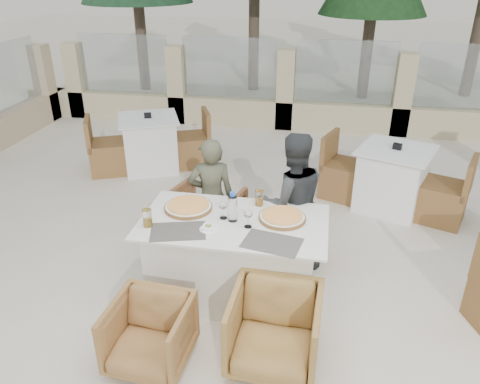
% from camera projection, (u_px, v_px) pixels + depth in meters
% --- Properties ---
extents(ground, '(80.00, 80.00, 0.00)m').
position_uv_depth(ground, '(233.00, 290.00, 4.37)').
color(ground, beige).
rests_on(ground, ground).
extents(sand_patch, '(30.00, 16.00, 0.01)m').
position_uv_depth(sand_patch, '(309.00, 46.00, 16.69)').
color(sand_patch, beige).
rests_on(sand_patch, ground).
extents(perimeter_wall_far, '(10.00, 0.34, 1.60)m').
position_uv_depth(perimeter_wall_far, '(286.00, 84.00, 8.24)').
color(perimeter_wall_far, beige).
rests_on(perimeter_wall_far, ground).
extents(dining_table, '(1.60, 0.90, 0.77)m').
position_uv_depth(dining_table, '(234.00, 258.00, 4.16)').
color(dining_table, silver).
rests_on(dining_table, ground).
extents(placemat_near_left, '(0.51, 0.41, 0.00)m').
position_uv_depth(placemat_near_left, '(178.00, 231.00, 3.84)').
color(placemat_near_left, '#524E46').
rests_on(placemat_near_left, dining_table).
extents(placemat_near_right, '(0.50, 0.38, 0.00)m').
position_uv_depth(placemat_near_right, '(272.00, 243.00, 3.68)').
color(placemat_near_right, '#59534C').
rests_on(placemat_near_right, dining_table).
extents(pizza_left, '(0.48, 0.48, 0.06)m').
position_uv_depth(pizza_left, '(188.00, 206.00, 4.18)').
color(pizza_left, orange).
rests_on(pizza_left, dining_table).
extents(pizza_right, '(0.43, 0.43, 0.05)m').
position_uv_depth(pizza_right, '(282.00, 217.00, 4.01)').
color(pizza_right, orange).
rests_on(pizza_right, dining_table).
extents(water_bottle, '(0.10, 0.10, 0.27)m').
position_uv_depth(water_bottle, '(233.00, 207.00, 3.94)').
color(water_bottle, '#B3D9EC').
rests_on(water_bottle, dining_table).
extents(wine_glass_centre, '(0.08, 0.08, 0.18)m').
position_uv_depth(wine_glass_centre, '(223.00, 209.00, 3.99)').
color(wine_glass_centre, silver).
rests_on(wine_glass_centre, dining_table).
extents(wine_glass_near, '(0.10, 0.10, 0.18)m').
position_uv_depth(wine_glass_near, '(248.00, 217.00, 3.86)').
color(wine_glass_near, silver).
rests_on(wine_glass_near, dining_table).
extents(beer_glass_left, '(0.10, 0.10, 0.15)m').
position_uv_depth(beer_glass_left, '(147.00, 218.00, 3.89)').
color(beer_glass_left, '#C18E1B').
rests_on(beer_glass_left, dining_table).
extents(beer_glass_right, '(0.08, 0.08, 0.15)m').
position_uv_depth(beer_glass_right, '(259.00, 198.00, 4.22)').
color(beer_glass_right, orange).
rests_on(beer_glass_right, dining_table).
extents(olive_dish, '(0.13, 0.13, 0.04)m').
position_uv_depth(olive_dish, '(208.00, 227.00, 3.86)').
color(olive_dish, white).
rests_on(olive_dish, dining_table).
extents(armchair_far_left, '(0.88, 0.89, 0.65)m').
position_uv_depth(armchair_far_left, '(204.00, 219.00, 4.91)').
color(armchair_far_left, brown).
rests_on(armchair_far_left, ground).
extents(armchair_far_right, '(0.72, 0.73, 0.53)m').
position_uv_depth(armchair_far_right, '(288.00, 236.00, 4.72)').
color(armchair_far_right, brown).
rests_on(armchair_far_right, ground).
extents(armchair_near_left, '(0.61, 0.63, 0.54)m').
position_uv_depth(armchair_near_left, '(150.00, 334.00, 3.48)').
color(armchair_near_left, olive).
rests_on(armchair_near_left, ground).
extents(armchair_near_right, '(0.68, 0.70, 0.61)m').
position_uv_depth(armchair_near_right, '(274.00, 330.00, 3.47)').
color(armchair_near_right, olive).
rests_on(armchair_near_right, ground).
extents(diner_left, '(0.52, 0.41, 1.26)m').
position_uv_depth(diner_left, '(211.00, 198.00, 4.69)').
color(diner_left, '#4C4D38').
rests_on(diner_left, ground).
extents(diner_right, '(0.82, 0.72, 1.40)m').
position_uv_depth(diner_right, '(291.00, 202.00, 4.46)').
color(diner_right, '#333638').
rests_on(diner_right, ground).
extents(bg_table_a, '(1.83, 1.41, 0.77)m').
position_uv_depth(bg_table_a, '(150.00, 143.00, 6.76)').
color(bg_table_a, white).
rests_on(bg_table_a, ground).
extents(bg_table_b, '(1.83, 1.35, 0.77)m').
position_uv_depth(bg_table_b, '(392.00, 179.00, 5.67)').
color(bg_table_b, white).
rests_on(bg_table_b, ground).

